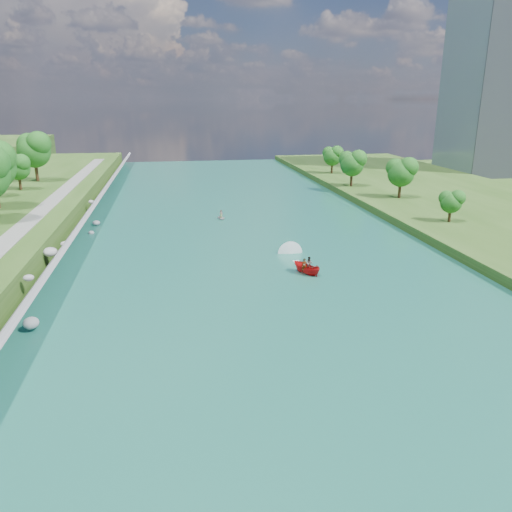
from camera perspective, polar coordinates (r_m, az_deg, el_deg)
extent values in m
plane|color=#2D5119|center=(49.17, 4.04, -8.28)|extent=(260.00, 260.00, 0.00)
cube|color=#16574D|center=(67.34, 0.06, -0.94)|extent=(55.00, 240.00, 0.10)
cube|color=slate|center=(67.63, -22.08, -0.63)|extent=(3.54, 236.00, 4.05)
ellipsoid|color=gray|center=(52.77, -24.33, -7.00)|extent=(1.48, 1.65, 1.12)
ellipsoid|color=gray|center=(59.05, -24.56, -2.29)|extent=(1.14, 1.04, 0.71)
ellipsoid|color=gray|center=(69.94, -22.48, 0.44)|extent=(1.84, 2.09, 1.15)
ellipsoid|color=gray|center=(75.15, -21.04, 1.31)|extent=(1.13, 1.39, 0.67)
ellipsoid|color=gray|center=(87.07, -18.33, 2.53)|extent=(0.97, 1.16, 0.68)
ellipsoid|color=gray|center=(92.56, -17.80, 3.61)|extent=(1.33, 1.71, 0.85)
ellipsoid|color=gray|center=(102.50, -18.32, 5.89)|extent=(1.03, 1.13, 0.77)
cube|color=gray|center=(166.78, 25.83, 18.83)|extent=(22.00, 22.00, 60.00)
ellipsoid|color=#185416|center=(114.02, -25.55, 8.96)|extent=(5.10, 5.10, 8.50)
ellipsoid|color=#185416|center=(124.56, -24.03, 10.76)|extent=(7.73, 7.73, 12.89)
ellipsoid|color=#185416|center=(90.14, 21.40, 5.63)|extent=(3.82, 3.82, 6.37)
ellipsoid|color=#185416|center=(109.20, 16.24, 8.95)|extent=(5.92, 5.92, 9.86)
ellipsoid|color=#185416|center=(121.73, 10.93, 10.15)|extent=(5.96, 5.96, 9.93)
ellipsoid|color=#185416|center=(142.82, 8.72, 11.09)|extent=(5.32, 5.32, 8.86)
imported|color=red|center=(63.59, 5.79, -1.37)|extent=(3.57, 4.18, 1.56)
imported|color=#66605B|center=(62.97, 5.55, -1.10)|extent=(0.72, 0.52, 1.83)
imported|color=#66605B|center=(64.04, 6.12, -0.84)|extent=(0.99, 0.86, 1.72)
cube|color=white|center=(66.57, 5.09, -1.17)|extent=(0.90, 5.00, 0.06)
imported|color=#9CA0A4|center=(93.06, -4.00, 4.41)|extent=(2.02, 2.67, 0.52)
imported|color=#66605B|center=(92.91, -4.01, 4.81)|extent=(0.68, 0.45, 1.37)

